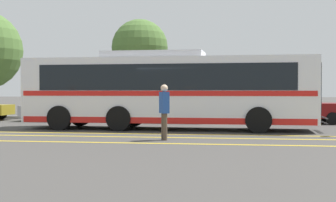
% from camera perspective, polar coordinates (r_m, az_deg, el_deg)
% --- Properties ---
extents(ground_plane, '(220.00, 220.00, 0.00)m').
position_cam_1_polar(ground_plane, '(19.39, 0.53, -3.49)').
color(ground_plane, '#423F3D').
extents(lane_strip_0, '(31.86, 0.20, 0.01)m').
position_cam_1_polar(lane_strip_0, '(17.30, -1.03, -4.05)').
color(lane_strip_0, gold).
rests_on(lane_strip_0, ground_plane).
extents(lane_strip_1, '(31.86, 0.20, 0.01)m').
position_cam_1_polar(lane_strip_1, '(16.13, -1.71, -4.43)').
color(lane_strip_1, gold).
rests_on(lane_strip_1, ground_plane).
extents(lane_strip_2, '(31.86, 0.20, 0.01)m').
position_cam_1_polar(lane_strip_2, '(14.32, -2.98, -5.15)').
color(lane_strip_2, gold).
rests_on(lane_strip_2, ground_plane).
extents(curb_strip, '(39.86, 0.36, 0.15)m').
position_cam_1_polar(curb_strip, '(25.71, 1.99, -2.17)').
color(curb_strip, '#99999E').
rests_on(curb_strip, ground_plane).
extents(transit_bus, '(12.24, 2.92, 3.22)m').
position_cam_1_polar(transit_bus, '(19.41, -0.04, 1.48)').
color(transit_bus, silver).
rests_on(transit_bus, ground_plane).
extents(parked_car_1, '(4.44, 2.01, 1.42)m').
position_cam_1_polar(parked_car_1, '(25.37, -12.40, -0.80)').
color(parked_car_1, '#9E9EA3').
rests_on(parked_car_1, ground_plane).
extents(parked_car_2, '(4.68, 2.25, 1.46)m').
position_cam_1_polar(parked_car_2, '(23.93, -0.23, -0.81)').
color(parked_car_2, olive).
rests_on(parked_car_2, ground_plane).
extents(parked_car_3, '(4.27, 2.16, 1.51)m').
position_cam_1_polar(parked_car_3, '(23.92, 15.82, -0.82)').
color(parked_car_3, maroon).
rests_on(parked_car_3, ground_plane).
extents(pedestrian_1, '(0.39, 0.47, 1.80)m').
position_cam_1_polar(pedestrian_1, '(15.12, -0.46, -0.89)').
color(pedestrian_1, brown).
rests_on(pedestrian_1, ground_plane).
extents(tree_1, '(3.59, 3.59, 6.18)m').
position_cam_1_polar(tree_1, '(30.07, -3.45, 6.51)').
color(tree_1, '#513823').
rests_on(tree_1, ground_plane).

